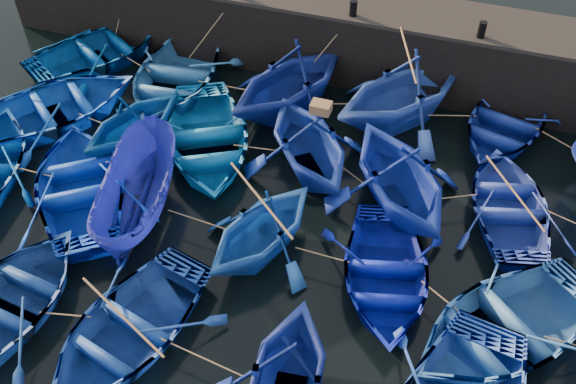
% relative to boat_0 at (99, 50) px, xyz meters
% --- Properties ---
extents(ground, '(120.00, 120.00, 0.00)m').
position_rel_boat_0_xyz_m(ground, '(8.72, -7.98, -0.54)').
color(ground, black).
rests_on(ground, ground).
extents(quay_wall, '(26.00, 2.50, 2.50)m').
position_rel_boat_0_xyz_m(quay_wall, '(8.72, 2.52, 0.71)').
color(quay_wall, black).
rests_on(quay_wall, ground).
extents(quay_top, '(26.00, 2.50, 0.12)m').
position_rel_boat_0_xyz_m(quay_top, '(8.72, 2.52, 2.02)').
color(quay_top, black).
rests_on(quay_top, quay_wall).
extents(bollard_2, '(0.24, 0.24, 0.50)m').
position_rel_boat_0_xyz_m(bollard_2, '(8.72, 1.62, 2.33)').
color(bollard_2, black).
rests_on(bollard_2, quay_top).
extents(bollard_3, '(0.24, 0.24, 0.50)m').
position_rel_boat_0_xyz_m(bollard_3, '(12.72, 1.62, 2.33)').
color(bollard_3, black).
rests_on(bollard_3, quay_top).
extents(boat_0, '(5.93, 6.36, 1.07)m').
position_rel_boat_0_xyz_m(boat_0, '(0.00, 0.00, 0.00)').
color(boat_0, navy).
rests_on(boat_0, ground).
extents(boat_1, '(4.46, 5.88, 1.15)m').
position_rel_boat_0_xyz_m(boat_1, '(3.25, -0.62, 0.04)').
color(boat_1, '#2765A6').
rests_on(boat_1, ground).
extents(boat_2, '(5.83, 6.12, 2.51)m').
position_rel_boat_0_xyz_m(boat_2, '(7.32, -0.54, 0.72)').
color(boat_2, navy).
rests_on(boat_2, ground).
extents(boat_3, '(6.36, 6.45, 2.57)m').
position_rel_boat_0_xyz_m(boat_3, '(10.82, 0.03, 0.75)').
color(boat_3, '#2A4DB5').
rests_on(boat_3, ground).
extents(boat_4, '(4.39, 5.36, 0.97)m').
position_rel_boat_0_xyz_m(boat_4, '(14.05, 0.47, -0.05)').
color(boat_4, navy).
rests_on(boat_4, ground).
extents(boat_6, '(6.44, 6.74, 1.14)m').
position_rel_boat_0_xyz_m(boat_6, '(0.42, -3.44, 0.03)').
color(boat_6, '#0C45BD').
rests_on(boat_6, ground).
extents(boat_7, '(4.29, 4.58, 1.94)m').
position_rel_boat_0_xyz_m(boat_7, '(3.46, -3.69, 0.43)').
color(boat_7, navy).
rests_on(boat_7, ground).
extents(boat_8, '(5.93, 6.53, 1.11)m').
position_rel_boat_0_xyz_m(boat_8, '(5.60, -3.27, 0.02)').
color(boat_8, '#0C6BBF').
rests_on(boat_8, ground).
extents(boat_9, '(5.67, 5.76, 2.30)m').
position_rel_boat_0_xyz_m(boat_9, '(8.78, -3.08, 0.61)').
color(boat_9, navy).
rests_on(boat_9, ground).
extents(boat_10, '(5.95, 6.08, 2.43)m').
position_rel_boat_0_xyz_m(boat_10, '(11.53, -3.67, 0.68)').
color(boat_10, '#112B9F').
rests_on(boat_10, ground).
extents(boat_11, '(4.14, 5.04, 0.91)m').
position_rel_boat_0_xyz_m(boat_11, '(14.52, -3.05, -0.08)').
color(boat_11, '#21389F').
rests_on(boat_11, ground).
extents(boat_14, '(6.14, 6.46, 1.09)m').
position_rel_boat_0_xyz_m(boat_14, '(3.11, -6.19, 0.01)').
color(boat_14, '#0A38CB').
rests_on(boat_14, ground).
extents(boat_15, '(2.72, 4.95, 1.81)m').
position_rel_boat_0_xyz_m(boat_15, '(4.96, -6.32, 0.37)').
color(boat_15, '#222BA4').
rests_on(boat_15, ground).
extents(boat_16, '(4.36, 4.66, 1.98)m').
position_rel_boat_0_xyz_m(boat_16, '(8.59, -6.47, 0.45)').
color(boat_16, '#164EAB').
rests_on(boat_16, ground).
extents(boat_17, '(4.27, 5.19, 0.94)m').
position_rel_boat_0_xyz_m(boat_17, '(11.82, -6.49, -0.07)').
color(boat_17, '#0715A1').
rests_on(boat_17, ground).
extents(boat_18, '(6.22, 6.36, 1.08)m').
position_rel_boat_0_xyz_m(boat_18, '(14.71, -7.14, 0.00)').
color(boat_18, blue).
rests_on(boat_18, ground).
extents(boat_21, '(3.98, 5.19, 1.00)m').
position_rel_boat_0_xyz_m(boat_21, '(3.60, -10.24, -0.04)').
color(boat_21, navy).
rests_on(boat_21, ground).
extents(boat_22, '(4.49, 5.49, 1.00)m').
position_rel_boat_0_xyz_m(boat_22, '(6.59, -9.97, -0.04)').
color(boat_22, '#163F93').
rests_on(boat_22, ground).
extents(boat_23, '(3.85, 4.33, 2.08)m').
position_rel_boat_0_xyz_m(boat_23, '(10.54, -10.25, 0.50)').
color(boat_23, navy).
rests_on(boat_23, ground).
extents(wooden_crate, '(0.55, 0.42, 0.28)m').
position_rel_boat_0_xyz_m(wooden_crate, '(9.08, -3.08, 1.90)').
color(wooden_crate, brown).
rests_on(wooden_crate, boat_9).
extents(mooring_ropes, '(17.40, 11.96, 2.10)m').
position_rel_boat_0_xyz_m(mooring_ropes, '(8.91, -3.01, 0.34)').
color(mooring_ropes, tan).
rests_on(mooring_ropes, ground).
extents(loose_oars, '(10.19, 12.08, 1.72)m').
position_rel_boat_0_xyz_m(loose_oars, '(10.13, -4.87, 1.11)').
color(loose_oars, '#99724C').
rests_on(loose_oars, ground).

